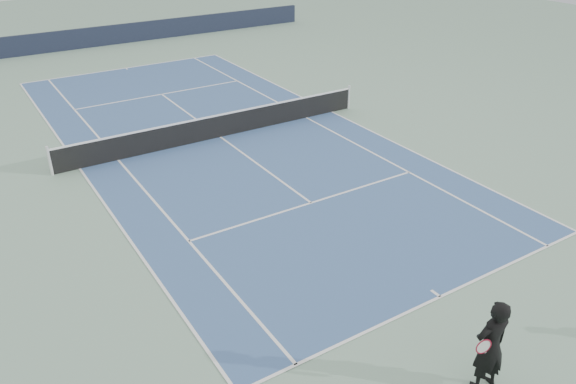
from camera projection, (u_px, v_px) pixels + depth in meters
ground at (220, 137)px, 22.31m from camera, size 80.00×80.00×0.00m
court_surface at (220, 137)px, 22.31m from camera, size 10.97×23.77×0.01m
tennis_net at (220, 125)px, 22.07m from camera, size 12.90×0.10×1.07m
windscreen_far at (94, 37)px, 35.39m from camera, size 30.00×0.25×1.20m
tennis_player at (490, 346)px, 10.54m from camera, size 0.87×0.65×2.05m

